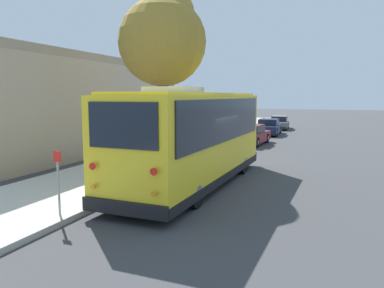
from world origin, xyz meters
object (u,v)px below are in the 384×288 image
sign_post_far (101,177)px  parked_sedan_navy (269,127)px  sign_post_near (58,182)px  fire_hydrant (203,143)px  parked_sedan_gray (279,123)px  street_tree (163,37)px  parked_sedan_maroon (251,135)px  shuttle_bus (194,134)px

sign_post_far → parked_sedan_navy: bearing=-3.9°
parked_sedan_navy → sign_post_near: size_ratio=2.72×
sign_post_far → fire_hydrant: 10.12m
parked_sedan_gray → fire_hydrant: size_ratio=5.39×
parked_sedan_gray → street_tree: bearing=171.5°
parked_sedan_maroon → shuttle_bus: bearing=-173.8°
shuttle_bus → parked_sedan_gray: bearing=2.5°
sign_post_near → sign_post_far: (1.88, 0.00, -0.26)m
parked_sedan_maroon → sign_post_far: sign_post_far is taller
parked_sedan_navy → street_tree: street_tree is taller
sign_post_far → fire_hydrant: sign_post_far is taller
fire_hydrant → shuttle_bus: bearing=-163.2°
parked_sedan_maroon → fire_hydrant: bearing=164.1°
parked_sedan_gray → sign_post_far: bearing=173.2°
street_tree → sign_post_near: size_ratio=4.65×
parked_sedan_maroon → street_tree: (-9.54, 1.82, 5.04)m
shuttle_bus → parked_sedan_maroon: size_ratio=2.15×
parked_sedan_navy → sign_post_near: bearing=174.3°
street_tree → sign_post_near: (-7.20, -0.38, -4.65)m
parked_sedan_navy → sign_post_far: (-21.61, 1.49, 0.13)m
shuttle_bus → fire_hydrant: 7.64m
sign_post_far → parked_sedan_gray: bearing=-3.3°
sign_post_near → sign_post_far: size_ratio=1.40×
parked_sedan_navy → parked_sedan_gray: parked_sedan_navy is taller
parked_sedan_maroon → parked_sedan_gray: 12.45m
sign_post_far → shuttle_bus: bearing=-33.3°
shuttle_bus → fire_hydrant: (7.21, 2.18, -1.30)m
shuttle_bus → sign_post_far: (-2.91, 1.91, -1.11)m
parked_sedan_navy → street_tree: bearing=171.4°
parked_sedan_navy → fire_hydrant: size_ratio=5.56×
parked_sedan_navy → shuttle_bus: bearing=179.3°
parked_sedan_maroon → parked_sedan_gray: bearing=3.3°
parked_sedan_maroon → sign_post_far: size_ratio=3.67×
parked_sedan_gray → sign_post_far: 27.35m
parked_sedan_maroon → parked_sedan_navy: bearing=3.6°
parked_sedan_gray → parked_sedan_maroon: bearing=175.9°
parked_sedan_maroon → sign_post_far: bearing=178.4°
street_tree → sign_post_far: bearing=-175.9°
sign_post_near → fire_hydrant: (12.00, 0.27, -0.45)m
parked_sedan_gray → sign_post_far: sign_post_far is taller
parked_sedan_navy → parked_sedan_gray: bearing=-3.0°
sign_post_near → sign_post_far: 1.90m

